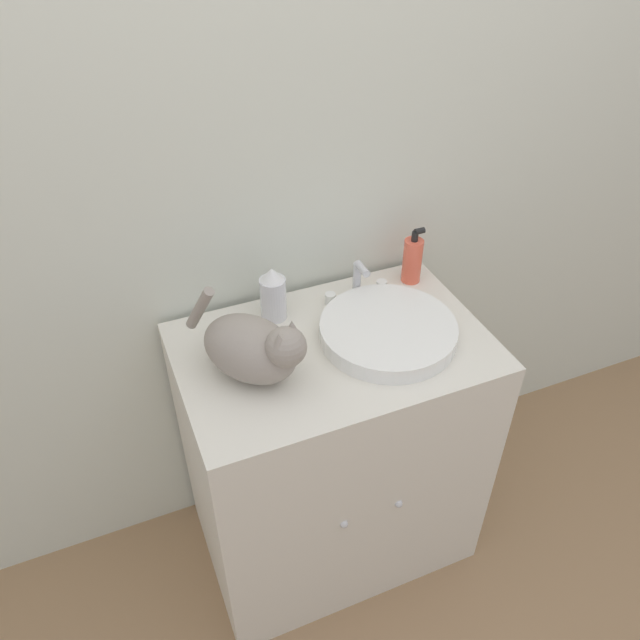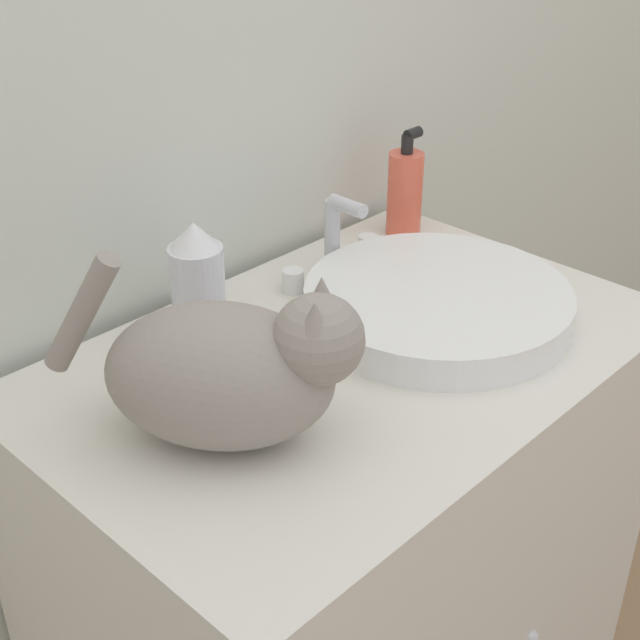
% 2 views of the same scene
% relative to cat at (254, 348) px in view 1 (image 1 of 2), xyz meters
% --- Properties ---
extents(ground_plane, '(8.00, 8.00, 0.00)m').
position_rel_cat_xyz_m(ground_plane, '(0.23, -0.25, -0.98)').
color(ground_plane, '#997551').
extents(wall_back, '(6.00, 0.05, 2.50)m').
position_rel_cat_xyz_m(wall_back, '(0.23, 0.35, 0.27)').
color(wall_back, silver).
rests_on(wall_back, ground_plane).
extents(vanity_cabinet, '(0.85, 0.57, 0.89)m').
position_rel_cat_xyz_m(vanity_cabinet, '(0.23, 0.03, -0.53)').
color(vanity_cabinet, silver).
rests_on(vanity_cabinet, ground_plane).
extents(sink_basin, '(0.38, 0.38, 0.05)m').
position_rel_cat_xyz_m(sink_basin, '(0.38, 0.00, -0.07)').
color(sink_basin, white).
rests_on(sink_basin, vanity_cabinet).
extents(faucet, '(0.20, 0.08, 0.13)m').
position_rel_cat_xyz_m(faucet, '(0.38, 0.20, -0.04)').
color(faucet, silver).
rests_on(faucet, vanity_cabinet).
extents(cat, '(0.29, 0.33, 0.23)m').
position_rel_cat_xyz_m(cat, '(0.00, 0.00, 0.00)').
color(cat, gray).
rests_on(cat, vanity_cabinet).
extents(soap_bottle, '(0.06, 0.06, 0.18)m').
position_rel_cat_xyz_m(soap_bottle, '(0.57, 0.22, -0.02)').
color(soap_bottle, '#EF6047').
rests_on(soap_bottle, vanity_cabinet).
extents(spray_bottle, '(0.07, 0.07, 0.16)m').
position_rel_cat_xyz_m(spray_bottle, '(0.12, 0.21, -0.01)').
color(spray_bottle, silver).
rests_on(spray_bottle, vanity_cabinet).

